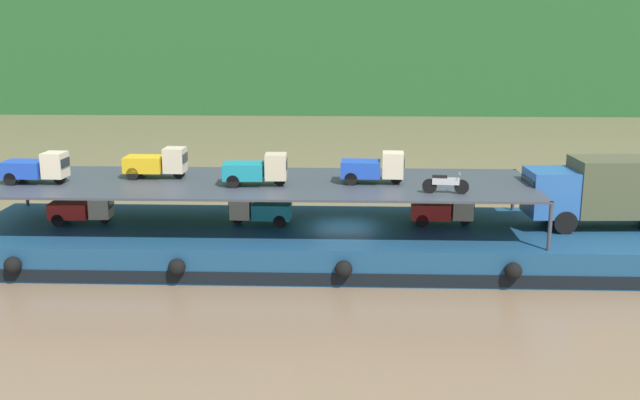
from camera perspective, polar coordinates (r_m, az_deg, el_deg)
The scene contains 12 objects.
ground_plane at distance 33.24m, azimuth 1.87°, elevation -4.55°, with size 400.00×400.00×0.00m, color #7F664C.
cargo_barge at distance 32.99m, azimuth 1.88°, elevation -3.32°, with size 33.24×8.11×1.50m.
covered_lorry at distance 34.67m, azimuth 21.53°, elevation 0.73°, with size 7.93×2.59×3.10m.
cargo_rack at distance 32.58m, azimuth -4.78°, elevation 1.30°, with size 24.04×6.75×2.00m.
mini_truck_lower_stern at distance 34.83m, azimuth -17.92°, elevation -0.63°, with size 2.79×1.28×1.38m.
mini_truck_lower_aft at distance 33.12m, azimuth -4.71°, elevation -0.71°, with size 2.77×1.24×1.38m.
mini_truck_lower_mid at distance 33.44m, azimuth 9.53°, elevation -0.72°, with size 2.77×1.24×1.38m.
mini_truck_upper_stern at distance 34.34m, azimuth -21.10°, elevation 2.35°, with size 2.78×1.27×1.38m.
mini_truck_upper_mid at distance 34.00m, azimuth -12.53°, elevation 2.83°, with size 2.76×1.24×1.38m.
mini_truck_upper_fore at distance 31.73m, azimuth -4.94°, elevation 2.36°, with size 2.77×1.26×1.38m.
mini_truck_upper_bow at distance 32.14m, azimuth 4.17°, elevation 2.51°, with size 2.79×1.29×1.38m.
motorcycle_upper_port at distance 30.54m, azimuth 9.67°, elevation 1.29°, with size 1.90×0.55×0.87m.
Camera 1 is at (0.08, -31.63, 10.24)m, focal length 41.31 mm.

